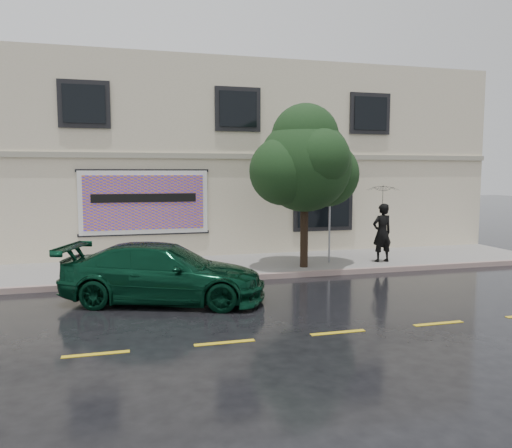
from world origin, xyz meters
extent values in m
plane|color=black|center=(0.00, 0.00, 0.00)|extent=(90.00, 90.00, 0.00)
cube|color=gray|center=(0.00, 3.25, 0.07)|extent=(20.00, 3.50, 0.15)
cube|color=gray|center=(0.00, 1.50, 0.07)|extent=(20.00, 0.18, 0.16)
cube|color=gold|center=(0.00, -3.50, 0.01)|extent=(19.00, 0.12, 0.01)
cube|color=beige|center=(0.00, 9.00, 3.50)|extent=(20.00, 8.00, 7.00)
cube|color=#9E9984|center=(0.00, 4.96, 3.60)|extent=(20.00, 0.12, 0.18)
cube|color=black|center=(3.20, 4.96, 1.95)|extent=(2.30, 0.10, 2.10)
cube|color=black|center=(3.20, 4.90, 1.95)|extent=(2.00, 0.05, 1.80)
cube|color=black|center=(-5.00, 4.90, 5.20)|extent=(1.30, 0.05, 1.20)
cube|color=black|center=(0.00, 4.90, 5.20)|extent=(1.30, 0.05, 1.20)
cube|color=black|center=(5.00, 4.90, 5.20)|extent=(1.30, 0.05, 1.20)
cube|color=white|center=(-3.20, 4.93, 2.05)|extent=(4.20, 0.06, 2.10)
cube|color=orange|center=(-3.20, 4.89, 2.05)|extent=(3.90, 0.04, 1.80)
cube|color=black|center=(-3.20, 4.96, 1.00)|extent=(4.30, 0.10, 0.10)
cube|color=black|center=(-3.20, 4.96, 3.10)|extent=(4.30, 0.10, 0.10)
cube|color=black|center=(-3.20, 4.86, 2.20)|extent=(3.40, 0.02, 0.28)
imported|color=#08321F|center=(-3.01, -0.31, 0.69)|extent=(5.16, 3.55, 1.38)
imported|color=black|center=(4.19, 2.40, 1.10)|extent=(0.74, 0.52, 1.90)
imported|color=black|center=(4.19, 2.40, 2.45)|extent=(1.30, 1.30, 0.81)
cylinder|color=black|center=(1.43, 2.20, 1.25)|extent=(0.24, 0.24, 2.19)
sphere|color=black|center=(1.43, 2.20, 3.26)|extent=(2.81, 2.81, 2.81)
cylinder|color=silver|center=(-4.23, 1.80, 0.19)|extent=(0.26, 0.26, 0.07)
cylinder|color=silver|center=(-4.23, 1.80, 0.46)|extent=(0.19, 0.19, 0.48)
sphere|color=silver|center=(-4.23, 1.80, 0.74)|extent=(0.19, 0.19, 0.19)
cylinder|color=silver|center=(-4.23, 1.80, 0.48)|extent=(0.28, 0.09, 0.09)
cylinder|color=gray|center=(2.49, 2.72, 1.59)|extent=(0.06, 0.06, 2.88)
cube|color=silver|center=(2.49, 2.72, 2.76)|extent=(0.35, 0.12, 0.47)
camera|label=1|loc=(-3.90, -12.01, 3.04)|focal=35.00mm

